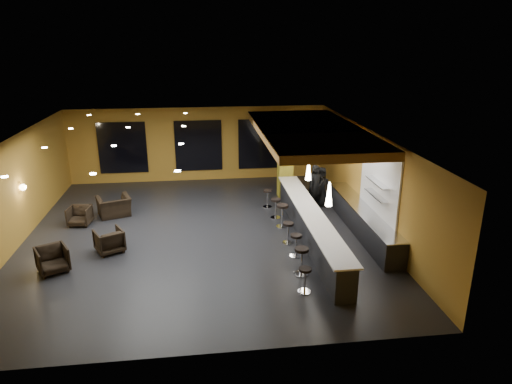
{
  "coord_description": "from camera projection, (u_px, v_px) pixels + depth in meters",
  "views": [
    {
      "loc": [
        0.07,
        -14.86,
        6.56
      ],
      "look_at": [
        2.0,
        0.5,
        1.3
      ],
      "focal_mm": 32.0,
      "sensor_mm": 36.0,
      "label": 1
    }
  ],
  "objects": [
    {
      "name": "pendant_2",
      "position": [
        293.0,
        152.0,
        17.62
      ],
      "size": [
        0.2,
        0.2,
        0.7
      ],
      "primitive_type": "cone",
      "color": "white",
      "rests_on": "wood_soffit"
    },
    {
      "name": "floor",
      "position": [
        202.0,
        235.0,
        16.08
      ],
      "size": [
        12.0,
        13.0,
        0.1
      ],
      "primitive_type": "cube",
      "color": "black",
      "rests_on": "ground"
    },
    {
      "name": "wall_right",
      "position": [
        371.0,
        180.0,
        16.22
      ],
      "size": [
        0.1,
        13.0,
        3.5
      ],
      "primitive_type": "cube",
      "color": "#A87825",
      "rests_on": "floor"
    },
    {
      "name": "column",
      "position": [
        285.0,
        157.0,
        19.31
      ],
      "size": [
        0.6,
        0.6,
        3.5
      ],
      "primitive_type": "cube",
      "color": "#A39224",
      "rests_on": "floor"
    },
    {
      "name": "bar_stool_0",
      "position": [
        305.0,
        277.0,
        12.24
      ],
      "size": [
        0.37,
        0.37,
        0.72
      ],
      "rotation": [
        0.0,
        0.0,
        -0.38
      ],
      "color": "silver",
      "rests_on": "floor"
    },
    {
      "name": "staff_a",
      "position": [
        316.0,
        187.0,
        18.13
      ],
      "size": [
        0.77,
        0.63,
        1.81
      ],
      "primitive_type": "imported",
      "rotation": [
        0.0,
        0.0,
        0.35
      ],
      "color": "black",
      "rests_on": "floor"
    },
    {
      "name": "bar_top",
      "position": [
        311.0,
        212.0,
        15.23
      ],
      "size": [
        0.78,
        8.1,
        0.05
      ],
      "primitive_type": "cube",
      "color": "white",
      "rests_on": "bar_counter"
    },
    {
      "name": "armchair_b",
      "position": [
        109.0,
        241.0,
        14.61
      ],
      "size": [
        1.11,
        1.12,
        0.76
      ],
      "primitive_type": "imported",
      "rotation": [
        0.0,
        0.0,
        3.62
      ],
      "color": "black",
      "rests_on": "floor"
    },
    {
      "name": "pendant_1",
      "position": [
        309.0,
        170.0,
        15.27
      ],
      "size": [
        0.2,
        0.2,
        0.7
      ],
      "primitive_type": "cone",
      "color": "white",
      "rests_on": "wood_soffit"
    },
    {
      "name": "window_right",
      "position": [
        261.0,
        144.0,
        21.92
      ],
      "size": [
        2.2,
        0.06,
        2.4
      ],
      "primitive_type": "cube",
      "color": "black",
      "rests_on": "wall_back"
    },
    {
      "name": "armchair_c",
      "position": [
        80.0,
        216.0,
        16.72
      ],
      "size": [
        0.84,
        0.86,
        0.71
      ],
      "primitive_type": "imported",
      "rotation": [
        0.0,
        0.0,
        -0.11
      ],
      "color": "black",
      "rests_on": "floor"
    },
    {
      "name": "pendant_0",
      "position": [
        329.0,
        194.0,
        12.92
      ],
      "size": [
        0.2,
        0.2,
        0.7
      ],
      "primitive_type": "cone",
      "color": "white",
      "rests_on": "wood_soffit"
    },
    {
      "name": "staff_c",
      "position": [
        321.0,
        187.0,
        18.5
      ],
      "size": [
        0.91,
        0.72,
        1.63
      ],
      "primitive_type": "imported",
      "rotation": [
        0.0,
        0.0,
        -0.29
      ],
      "color": "black",
      "rests_on": "floor"
    },
    {
      "name": "bar_stool_2",
      "position": [
        296.0,
        243.0,
        14.26
      ],
      "size": [
        0.37,
        0.37,
        0.74
      ],
      "rotation": [
        0.0,
        0.0,
        -0.32
      ],
      "color": "silver",
      "rests_on": "floor"
    },
    {
      "name": "bar_stool_5",
      "position": [
        276.0,
        206.0,
        17.31
      ],
      "size": [
        0.39,
        0.39,
        0.78
      ],
      "rotation": [
        0.0,
        0.0,
        0.39
      ],
      "color": "silver",
      "rests_on": "floor"
    },
    {
      "name": "wall_sconce",
      "position": [
        23.0,
        187.0,
        15.26
      ],
      "size": [
        0.22,
        0.22,
        0.22
      ],
      "primitive_type": "sphere",
      "color": "#FFE5B2",
      "rests_on": "wall_left"
    },
    {
      "name": "bar_stool_3",
      "position": [
        288.0,
        230.0,
        15.18
      ],
      "size": [
        0.37,
        0.37,
        0.74
      ],
      "rotation": [
        0.0,
        0.0,
        -0.14
      ],
      "color": "silver",
      "rests_on": "floor"
    },
    {
      "name": "wall_shelf_upper",
      "position": [
        378.0,
        182.0,
        14.97
      ],
      "size": [
        0.3,
        1.5,
        0.03
      ],
      "primitive_type": "cube",
      "color": "silver",
      "rests_on": "wall_right"
    },
    {
      "name": "bar_stool_4",
      "position": [
        282.0,
        213.0,
        16.47
      ],
      "size": [
        0.43,
        0.43,
        0.86
      ],
      "rotation": [
        0.0,
        0.0,
        -0.41
      ],
      "color": "silver",
      "rests_on": "floor"
    },
    {
      "name": "prep_top",
      "position": [
        363.0,
        208.0,
        15.98
      ],
      "size": [
        0.72,
        6.0,
        0.03
      ],
      "primitive_type": "cube",
      "color": "silver",
      "rests_on": "prep_counter"
    },
    {
      "name": "window_center",
      "position": [
        198.0,
        146.0,
        21.57
      ],
      "size": [
        2.2,
        0.06,
        2.4
      ],
      "primitive_type": "cube",
      "color": "black",
      "rests_on": "wall_back"
    },
    {
      "name": "wall_front",
      "position": [
        202.0,
        285.0,
        9.35
      ],
      "size": [
        12.0,
        0.1,
        3.5
      ],
      "primitive_type": "cube",
      "color": "#A87825",
      "rests_on": "floor"
    },
    {
      "name": "bar_stool_6",
      "position": [
        268.0,
        196.0,
        18.43
      ],
      "size": [
        0.37,
        0.37,
        0.73
      ],
      "rotation": [
        0.0,
        0.0,
        0.24
      ],
      "color": "silver",
      "rests_on": "floor"
    },
    {
      "name": "tile_backsplash",
      "position": [
        379.0,
        182.0,
        15.19
      ],
      "size": [
        0.06,
        3.2,
        2.4
      ],
      "primitive_type": "cube",
      "color": "white",
      "rests_on": "wall_right"
    },
    {
      "name": "prep_counter",
      "position": [
        362.0,
        220.0,
        16.12
      ],
      "size": [
        0.7,
        6.0,
        0.86
      ],
      "primitive_type": "cube",
      "color": "black",
      "rests_on": "floor"
    },
    {
      "name": "ceiling",
      "position": [
        197.0,
        134.0,
        14.92
      ],
      "size": [
        12.0,
        13.0,
        0.1
      ],
      "primitive_type": "cube",
      "color": "black"
    },
    {
      "name": "wood_soffit",
      "position": [
        309.0,
        131.0,
        16.4
      ],
      "size": [
        3.6,
        8.0,
        0.28
      ],
      "primitive_type": "cube",
      "color": "olive",
      "rests_on": "ceiling"
    },
    {
      "name": "bar_stool_1",
      "position": [
        301.0,
        258.0,
        13.12
      ],
      "size": [
        0.43,
        0.43,
        0.85
      ],
      "rotation": [
        0.0,
        0.0,
        -0.25
      ],
      "color": "silver",
      "rests_on": "floor"
    },
    {
      "name": "window_left",
      "position": [
        123.0,
        148.0,
        21.15
      ],
      "size": [
        2.2,
        0.06,
        2.4
      ],
      "primitive_type": "cube",
      "color": "black",
      "rests_on": "wall_back"
    },
    {
      "name": "armchair_d",
      "position": [
        114.0,
        206.0,
        17.57
      ],
      "size": [
        1.47,
        1.38,
        0.77
      ],
      "primitive_type": "imported",
      "rotation": [
        0.0,
        0.0,
        3.49
      ],
      "color": "black",
      "rests_on": "floor"
    },
    {
      "name": "wall_shelf_lower",
      "position": [
        377.0,
        195.0,
        15.11
      ],
      "size": [
        0.3,
        1.5,
        0.03
      ],
      "primitive_type": "cube",
      "color": "silver",
      "rests_on": "wall_right"
    },
    {
      "name": "wall_back",
      "position": [
        198.0,
        144.0,
        21.65
      ],
      "size": [
        12.0,
        0.1,
        3.5
      ],
      "primitive_type": "cube",
      "color": "#A87825",
      "rests_on": "floor"
    },
    {
      "name": "bar_counter",
      "position": [
        310.0,
        227.0,
        15.4
      ],
      "size": [
        0.6,
        8.0,
        1.0
      ],
      "primitive_type": "cube",
      "color": "black",
      "rests_on": "floor"
    },
    {
      "name": "armchair_a",
      "position": [
        52.0,
        260.0,
        13.36
      ],
      "size": [
        1.13,
        1.14,
        0.77
      ],
      "primitive_type": "imported",
      "rotation": [
        0.0,
        0.0,
        0.49
      ],
      "color": "black",
      "rests_on": "floor"
    },
    {
      "name": "wall_left",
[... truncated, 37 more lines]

